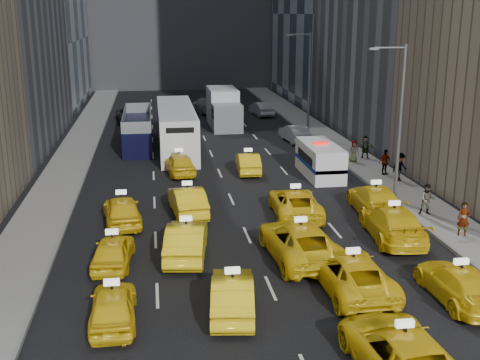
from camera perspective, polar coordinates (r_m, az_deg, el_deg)
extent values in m
plane|color=black|center=(22.74, 3.90, -12.35)|extent=(160.00, 160.00, 0.00)
cube|color=gray|center=(46.24, -15.70, 1.82)|extent=(3.00, 90.00, 0.15)
cube|color=gray|center=(48.20, 9.89, 2.73)|extent=(3.00, 90.00, 0.15)
cube|color=slate|center=(46.07, -13.91, 1.92)|extent=(0.15, 90.00, 0.18)
cube|color=slate|center=(47.76, 8.24, 2.70)|extent=(0.15, 90.00, 0.18)
cylinder|color=#595B60|center=(34.99, 14.92, 4.98)|extent=(0.20, 0.20, 9.00)
cylinder|color=#595B60|center=(34.14, 14.01, 12.07)|extent=(1.80, 0.12, 0.12)
cube|color=slate|center=(33.82, 12.56, 12.05)|extent=(0.50, 0.22, 0.12)
cylinder|color=#595B60|center=(53.74, 6.56, 8.97)|extent=(0.20, 0.20, 9.00)
cylinder|color=#595B60|center=(53.19, 5.75, 13.57)|extent=(1.80, 0.12, 0.12)
cube|color=slate|center=(52.98, 4.77, 13.53)|extent=(0.50, 0.22, 0.12)
imported|color=yellow|center=(19.42, 15.13, -15.56)|extent=(2.90, 5.70, 1.54)
imported|color=yellow|center=(22.10, -11.94, -11.57)|extent=(1.66, 4.02, 1.36)
imported|color=yellow|center=(22.35, -0.72, -10.77)|extent=(2.07, 4.52, 1.44)
imported|color=yellow|center=(24.34, 10.57, -8.70)|extent=(2.51, 5.34, 1.48)
imported|color=yellow|center=(24.65, 20.04, -9.22)|extent=(1.95, 4.78, 1.39)
imported|color=yellow|center=(26.77, -11.95, -6.61)|extent=(1.92, 4.07, 1.35)
imported|color=yellow|center=(27.20, -5.10, -5.67)|extent=(2.33, 5.03, 1.60)
imported|color=yellow|center=(26.98, 5.72, -5.82)|extent=(3.09, 6.09, 1.65)
imported|color=yellow|center=(30.05, 14.30, -4.00)|extent=(2.80, 5.77, 1.62)
imported|color=yellow|center=(31.76, -11.11, -2.82)|extent=(2.34, 4.64, 1.52)
imported|color=yellow|center=(32.84, -5.00, -1.95)|extent=(2.09, 4.80, 1.54)
imported|color=yellow|center=(32.58, 5.25, -2.17)|extent=(2.73, 5.38, 1.46)
imported|color=yellow|center=(33.57, 12.69, -1.85)|extent=(2.73, 5.63, 1.58)
imported|color=yellow|center=(41.01, -5.77, 1.56)|extent=(2.29, 4.49, 1.46)
imported|color=yellow|center=(41.22, 0.77, 1.65)|extent=(1.70, 4.25, 1.37)
cube|color=white|center=(40.61, 7.59, 1.88)|extent=(2.77, 5.69, 2.19)
cylinder|color=black|center=(38.83, 7.02, 0.26)|extent=(0.28, 0.87, 0.87)
cylinder|color=black|center=(39.33, 9.53, 0.36)|extent=(0.28, 0.87, 0.87)
cylinder|color=black|center=(42.26, 5.72, 1.57)|extent=(0.28, 0.87, 0.87)
cylinder|color=black|center=(42.72, 8.05, 1.65)|extent=(0.28, 0.87, 0.87)
cube|color=navy|center=(40.65, 7.58, 1.68)|extent=(2.81, 5.69, 0.25)
cube|color=red|center=(40.35, 7.65, 3.50)|extent=(1.03, 0.47, 0.16)
cube|color=black|center=(50.00, -9.67, 4.77)|extent=(3.26, 9.92, 2.83)
cylinder|color=black|center=(46.32, -10.88, 2.76)|extent=(0.28, 1.10, 1.10)
cylinder|color=black|center=(46.27, -8.52, 2.85)|extent=(0.28, 1.10, 1.10)
cylinder|color=black|center=(54.09, -10.57, 4.61)|extent=(0.28, 1.10, 1.10)
cylinder|color=black|center=(54.04, -8.54, 4.69)|extent=(0.28, 1.10, 1.10)
cube|color=white|center=(48.32, -6.07, 4.89)|extent=(3.07, 13.34, 3.43)
cylinder|color=black|center=(42.92, -7.33, 1.89)|extent=(0.28, 1.10, 1.10)
cylinder|color=black|center=(43.02, -4.05, 2.02)|extent=(0.28, 1.10, 1.10)
cylinder|color=black|center=(54.14, -7.61, 4.75)|extent=(0.28, 1.10, 1.10)
cylinder|color=black|center=(54.22, -4.99, 4.84)|extent=(0.28, 1.10, 1.10)
cube|color=silver|center=(57.94, -1.56, 6.83)|extent=(2.71, 7.80, 3.56)
cylinder|color=black|center=(55.09, -2.41, 5.06)|extent=(0.28, 1.10, 1.10)
cylinder|color=black|center=(55.38, 0.04, 5.13)|extent=(0.28, 1.10, 1.10)
cylinder|color=black|center=(60.96, -3.00, 6.08)|extent=(0.28, 1.10, 1.10)
cylinder|color=black|center=(61.22, -0.78, 6.14)|extent=(0.28, 1.10, 1.10)
imported|color=#ADB0B5|center=(51.41, 5.21, 4.44)|extent=(1.99, 4.55, 1.45)
imported|color=black|center=(61.64, -10.36, 6.17)|extent=(3.15, 5.87, 1.57)
imported|color=slate|center=(66.43, -3.20, 7.12)|extent=(2.97, 5.96, 1.66)
imported|color=black|center=(63.33, -6.88, 6.51)|extent=(1.75, 4.26, 1.44)
imported|color=#999BA0|center=(64.39, 2.03, 6.78)|extent=(2.15, 4.67, 1.48)
imported|color=gray|center=(31.14, 20.44, -3.48)|extent=(0.70, 0.57, 1.67)
imported|color=gray|center=(33.66, 17.34, -1.77)|extent=(0.92, 0.69, 1.69)
imported|color=gray|center=(39.91, 14.90, 1.21)|extent=(1.29, 0.89, 1.84)
imported|color=gray|center=(41.26, 13.58, 1.66)|extent=(1.09, 0.79, 1.70)
imported|color=gray|center=(44.32, 10.73, 2.69)|extent=(0.81, 0.51, 1.56)
imported|color=gray|center=(45.71, 11.80, 3.08)|extent=(1.58, 0.99, 1.64)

